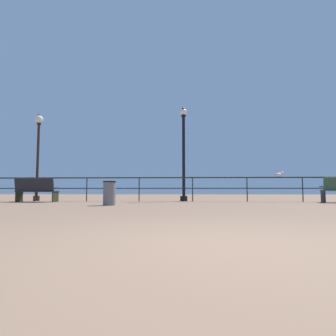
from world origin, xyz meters
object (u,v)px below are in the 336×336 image
at_px(lamppost_left, 38,147).
at_px(lamppost_center, 184,153).
at_px(trash_bin, 109,193).
at_px(bench_far_left, 36,189).
at_px(seagull_on_rail, 280,174).

relative_size(lamppost_left, lamppost_center, 0.95).
bearing_deg(lamppost_center, trash_bin, -123.04).
xyz_separation_m(bench_far_left, lamppost_left, (-0.57, 1.18, 1.88)).
distance_m(lamppost_left, seagull_on_rail, 10.53).
bearing_deg(seagull_on_rail, bench_far_left, -175.01).
height_order(lamppost_center, trash_bin, lamppost_center).
bearing_deg(trash_bin, lamppost_center, 56.96).
height_order(bench_far_left, lamppost_left, lamppost_left).
relative_size(bench_far_left, lamppost_left, 0.43).
bearing_deg(trash_bin, seagull_on_rail, 27.35).
distance_m(lamppost_left, trash_bin, 5.84).
relative_size(lamppost_left, trash_bin, 5.19).
height_order(bench_far_left, lamppost_center, lamppost_center).
bearing_deg(seagull_on_rail, trash_bin, -152.65).
xyz_separation_m(lamppost_center, trash_bin, (-2.32, -3.57, -1.70)).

